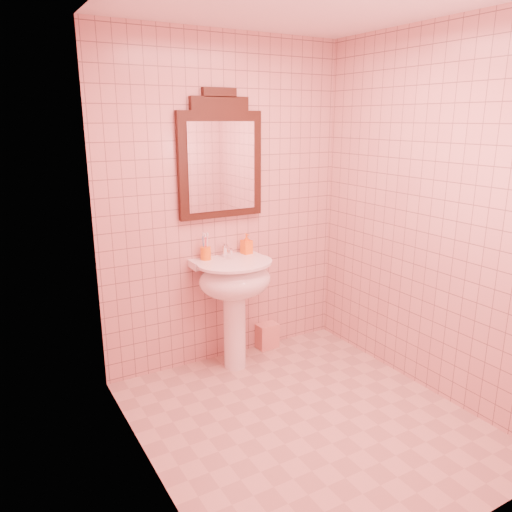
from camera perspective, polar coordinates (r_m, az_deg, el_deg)
floor at (r=3.42m, az=5.65°, el=-18.19°), size 2.20×2.20×0.00m
back_wall at (r=3.84m, az=-3.49°, el=5.84°), size 2.00×0.02×2.50m
pedestal_sink at (r=3.77m, az=-2.46°, el=-3.58°), size 0.58×0.58×0.86m
faucet at (r=3.81m, az=-3.46°, el=0.68°), size 0.04×0.16×0.11m
mirror at (r=3.75m, az=-4.08°, el=10.97°), size 0.67×0.06×0.93m
toothbrush_cup at (r=3.76m, az=-5.77°, el=0.32°), size 0.08×0.08×0.18m
soap_dispenser at (r=3.90m, az=-1.09°, el=1.40°), size 0.08×0.08×0.16m
towel at (r=4.29m, az=1.29°, el=-9.10°), size 0.18×0.12×0.21m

